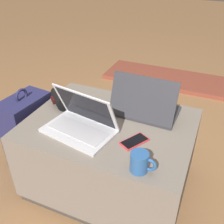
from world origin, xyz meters
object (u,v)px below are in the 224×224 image
(cell_phone, at_px, (134,141))
(backpack, at_px, (28,132))
(wrist_brace, at_px, (61,98))
(coffee_mug, at_px, (140,162))
(laptop_far, at_px, (145,107))
(laptop_near, at_px, (81,123))

(cell_phone, bearing_deg, backpack, -156.52)
(cell_phone, xyz_separation_m, wrist_brace, (-0.53, 0.16, 0.04))
(cell_phone, relative_size, coffee_mug, 1.35)
(laptop_far, bearing_deg, cell_phone, 98.41)
(laptop_near, distance_m, coffee_mug, 0.40)
(backpack, height_order, coffee_mug, backpack)
(backpack, distance_m, coffee_mug, 0.94)
(cell_phone, relative_size, backpack, 0.28)
(laptop_near, relative_size, laptop_far, 1.07)
(cell_phone, relative_size, wrist_brace, 0.86)
(cell_phone, bearing_deg, wrist_brace, -167.06)
(laptop_near, relative_size, backpack, 0.70)
(laptop_far, xyz_separation_m, cell_phone, (0.03, -0.26, -0.05))
(laptop_far, bearing_deg, backpack, 14.42)
(cell_phone, bearing_deg, laptop_far, 127.13)
(wrist_brace, bearing_deg, laptop_far, 11.04)
(laptop_near, bearing_deg, laptop_far, 57.51)
(laptop_near, distance_m, backpack, 0.57)
(cell_phone, distance_m, backpack, 0.81)
(coffee_mug, bearing_deg, backpack, 162.80)
(laptop_near, bearing_deg, backpack, 177.70)
(backpack, distance_m, wrist_brace, 0.37)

